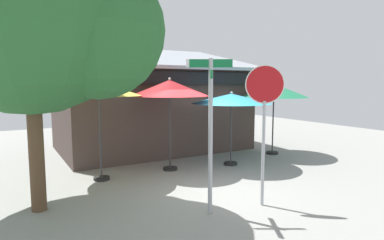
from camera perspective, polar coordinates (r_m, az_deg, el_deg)
The scene contains 9 objects.
ground_plane at distance 8.85m, azimuth 2.80°, elevation -11.52°, with size 28.00×28.00×0.10m, color gray.
cafe_building at distance 13.51m, azimuth -7.06°, elevation 2.26°, with size 7.62×5.19×4.31m.
street_sign_post at distance 6.57m, azimuth 3.21°, elevation -0.11°, with size 0.81×0.75×3.17m.
stop_sign at distance 7.14m, azimuth 12.52°, elevation 2.18°, with size 0.68×0.49×3.07m.
patio_umbrella_mustard_left at distance 9.20m, azimuth -15.97°, elevation 5.14°, with size 2.29×2.29×2.79m.
patio_umbrella_crimson_center at distance 9.93m, azimuth -3.94°, elevation 5.52°, with size 2.41×2.41×2.85m.
patio_umbrella_teal_right at distance 10.63m, azimuth 6.91°, elevation 3.66°, with size 2.61×2.61×2.42m.
patio_umbrella_forest_green_far_right at distance 12.60m, azimuth 14.12°, elevation 4.95°, with size 2.54×2.54×2.73m.
shade_tree at distance 7.43m, azimuth -24.49°, elevation 16.70°, with size 4.73×4.28×6.32m.
Camera 1 is at (-4.60, -7.06, 2.68)m, focal length 30.51 mm.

